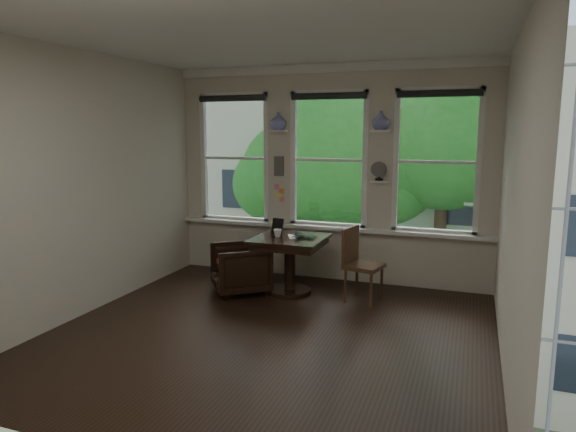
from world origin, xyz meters
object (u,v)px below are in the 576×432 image
at_px(armchair_left, 240,268).
at_px(mug, 278,233).
at_px(laptop, 301,237).
at_px(side_chair_right, 364,265).
at_px(table, 290,265).

relative_size(armchair_left, mug, 6.66).
bearing_deg(mug, laptop, 6.97).
bearing_deg(mug, side_chair_right, 2.22).
distance_m(armchair_left, side_chair_right, 1.61).
bearing_deg(table, side_chair_right, 0.83).
bearing_deg(side_chair_right, mug, 104.42).
bearing_deg(laptop, armchair_left, -138.31).
height_order(laptop, mug, mug).
height_order(armchair_left, mug, mug).
bearing_deg(laptop, side_chair_right, 28.69).
distance_m(table, armchair_left, 0.65).
xyz_separation_m(side_chair_right, laptop, (-0.82, -0.01, 0.30)).
relative_size(table, mug, 8.45).
bearing_deg(mug, table, 10.69).
xyz_separation_m(table, laptop, (0.15, 0.01, 0.39)).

